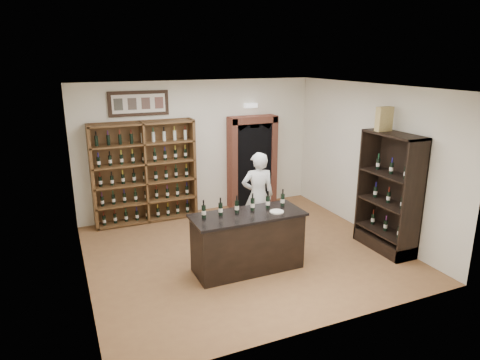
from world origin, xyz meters
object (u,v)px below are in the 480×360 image
wine_shelf (144,172)px  wine_crate (384,119)px  side_cabinet (389,211)px  counter_bottle_0 (204,211)px  shopkeeper (258,196)px  tasting_counter (248,242)px

wine_shelf → wine_crate: (3.76, -2.97, 1.32)m
wine_shelf → side_cabinet: 5.02m
counter_bottle_0 → wine_crate: size_ratio=0.69×
counter_bottle_0 → side_cabinet: (3.44, -0.42, -0.35)m
shopkeeper → wine_shelf: bearing=-32.2°
wine_shelf → shopkeeper: bearing=-45.0°
wine_shelf → counter_bottle_0: size_ratio=7.33×
shopkeeper → wine_crate: wine_crate is taller
shopkeeper → tasting_counter: bearing=69.6°
shopkeeper → side_cabinet: bearing=157.7°
wine_crate → side_cabinet: bearing=-75.3°
tasting_counter → side_cabinet: size_ratio=0.85×
wine_shelf → side_cabinet: size_ratio=1.00×
wine_shelf → wine_crate: wine_crate is taller
wine_shelf → tasting_counter: (1.10, -2.93, -0.61)m
counter_bottle_0 → side_cabinet: 3.49m
wine_shelf → tasting_counter: bearing=-69.4°
wine_shelf → shopkeeper: wine_shelf is taller
tasting_counter → side_cabinet: side_cabinet is taller
wine_shelf → side_cabinet: same height
wine_shelf → wine_crate: 4.97m
tasting_counter → counter_bottle_0: bearing=170.2°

